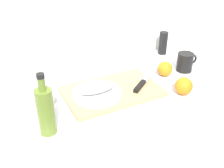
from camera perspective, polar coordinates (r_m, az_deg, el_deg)
back_wall at (r=1.47m, az=-6.20°, el=17.29°), size 3.20×0.05×2.50m
kitchen_counter at (r=1.59m, az=-0.16°, el=-14.61°), size 2.00×0.60×0.90m
cutting_board at (r=1.26m, az=0.00°, el=-1.58°), size 0.45×0.29×0.02m
white_plate at (r=1.21m, az=-3.26°, el=-2.07°), size 0.23×0.23×0.01m
fish_fillet at (r=1.20m, az=-3.30°, el=-1.03°), size 0.17×0.07×0.04m
chef_knife at (r=1.31m, az=6.88°, el=0.60°), size 0.25×0.20×0.02m
olive_oil_bottle at (r=1.00m, az=-14.22°, el=-5.59°), size 0.06×0.06×0.25m
coffee_mug_0 at (r=1.51m, az=15.62°, el=4.64°), size 0.13×0.09×0.10m
coffee_mug_1 at (r=1.14m, az=-15.46°, el=-4.20°), size 0.12×0.08×0.10m
orange_1 at (r=1.43m, az=11.45°, el=3.27°), size 0.08×0.08×0.08m
orange_2 at (r=1.28m, az=15.31°, el=-0.43°), size 0.08×0.08×0.08m
pepper_mill at (r=1.69m, az=11.05°, el=8.73°), size 0.05×0.05×0.14m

